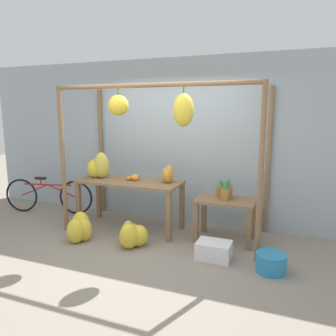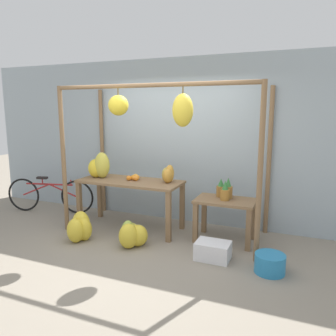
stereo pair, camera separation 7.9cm
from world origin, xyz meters
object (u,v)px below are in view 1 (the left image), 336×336
object	(u,v)px
banana_pile_ground_right	(132,235)
fruit_crate_white	(214,250)
pineapple_cluster	(225,190)
blue_bucket	(271,263)
orange_pile	(134,178)
banana_pile_on_table	(99,167)
banana_pile_ground_left	(80,228)
papaya_pile	(168,175)
parked_bicycle	(48,195)

from	to	relation	value
banana_pile_ground_right	fruit_crate_white	xyz separation A→B (m)	(1.20, 0.02, -0.05)
pineapple_cluster	blue_bucket	bearing A→B (deg)	-47.36
orange_pile	blue_bucket	world-z (taller)	orange_pile
banana_pile_on_table	pineapple_cluster	xyz separation A→B (m)	(2.10, 0.13, -0.24)
banana_pile_ground_left	banana_pile_ground_right	bearing A→B (deg)	8.24
banana_pile_ground_left	papaya_pile	world-z (taller)	papaya_pile
banana_pile_on_table	blue_bucket	size ratio (longest dim) A/B	1.21
papaya_pile	pineapple_cluster	bearing A→B (deg)	2.14
blue_bucket	parked_bicycle	xyz separation A→B (m)	(-4.12, 0.85, 0.22)
banana_pile_ground_left	fruit_crate_white	size ratio (longest dim) A/B	1.11
pineapple_cluster	parked_bicycle	world-z (taller)	pineapple_cluster
banana_pile_ground_left	fruit_crate_white	world-z (taller)	banana_pile_ground_left
banana_pile_ground_left	banana_pile_ground_right	world-z (taller)	banana_pile_ground_left
parked_bicycle	papaya_pile	size ratio (longest dim) A/B	6.06
orange_pile	parked_bicycle	world-z (taller)	orange_pile
banana_pile_ground_left	blue_bucket	bearing A→B (deg)	1.04
pineapple_cluster	banana_pile_ground_left	world-z (taller)	pineapple_cluster
banana_pile_ground_right	papaya_pile	world-z (taller)	papaya_pile
fruit_crate_white	parked_bicycle	world-z (taller)	parked_bicycle
blue_bucket	pineapple_cluster	bearing A→B (deg)	132.64
banana_pile_ground_left	parked_bicycle	world-z (taller)	parked_bicycle
banana_pile_on_table	orange_pile	distance (m)	0.65
orange_pile	papaya_pile	world-z (taller)	papaya_pile
banana_pile_on_table	orange_pile	xyz separation A→B (m)	(0.63, 0.06, -0.15)
blue_bucket	banana_pile_on_table	bearing A→B (deg)	166.45
fruit_crate_white	blue_bucket	world-z (taller)	fruit_crate_white
pineapple_cluster	banana_pile_ground_left	distance (m)	2.24
papaya_pile	fruit_crate_white	bearing A→B (deg)	-37.02
orange_pile	fruit_crate_white	world-z (taller)	orange_pile
fruit_crate_white	blue_bucket	size ratio (longest dim) A/B	1.22
banana_pile_ground_right	parked_bicycle	distance (m)	2.34
orange_pile	parked_bicycle	distance (m)	1.96
papaya_pile	blue_bucket	bearing A→B (deg)	-25.50
banana_pile_ground_left	fruit_crate_white	xyz separation A→B (m)	(2.01, 0.14, -0.08)
banana_pile_ground_left	papaya_pile	size ratio (longest dim) A/B	1.76
fruit_crate_white	parked_bicycle	size ratio (longest dim) A/B	0.26
banana_pile_on_table	banana_pile_ground_right	xyz separation A→B (m)	(0.94, -0.62, -0.83)
orange_pile	banana_pile_ground_right	size ratio (longest dim) A/B	0.40
papaya_pile	banana_pile_on_table	bearing A→B (deg)	-175.25
banana_pile_ground_left	parked_bicycle	bearing A→B (deg)	146.78
banana_pile_ground_right	papaya_pile	distance (m)	1.09
orange_pile	pineapple_cluster	world-z (taller)	pineapple_cluster
fruit_crate_white	pineapple_cluster	bearing A→B (deg)	92.39
blue_bucket	papaya_pile	distance (m)	2.01
banana_pile_ground_left	pineapple_cluster	bearing A→B (deg)	23.78
orange_pile	banana_pile_ground_left	world-z (taller)	orange_pile
pineapple_cluster	parked_bicycle	size ratio (longest dim) A/B	0.18
parked_bicycle	banana_pile_ground_left	bearing A→B (deg)	-33.22
banana_pile_on_table	papaya_pile	distance (m)	1.21
parked_bicycle	papaya_pile	distance (m)	2.54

